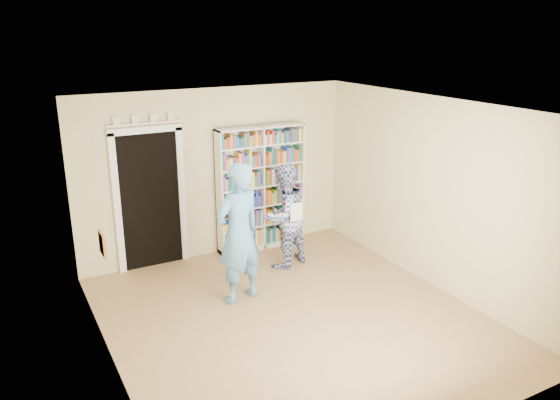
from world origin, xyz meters
name	(u,v)px	position (x,y,z in m)	size (l,w,h in m)	color
floor	(294,318)	(0.00, 0.00, 0.00)	(5.00, 5.00, 0.00)	olive
ceiling	(296,108)	(0.00, 0.00, 2.70)	(5.00, 5.00, 0.00)	white
wall_back	(216,173)	(0.00, 2.50, 1.35)	(4.50, 4.50, 0.00)	beige
wall_left	(105,255)	(-2.25, 0.00, 1.35)	(5.00, 5.00, 0.00)	beige
wall_right	(434,194)	(2.25, 0.00, 1.35)	(5.00, 5.00, 0.00)	beige
bookshelf	(261,188)	(0.71, 2.34, 1.05)	(1.50, 0.28, 2.07)	white
doorway	(150,193)	(-1.10, 2.48, 1.18)	(1.10, 0.08, 2.43)	black
wall_art	(102,244)	(-2.23, 0.20, 1.40)	(0.03, 0.25, 0.25)	brown
man_blue	(239,233)	(-0.39, 0.81, 0.97)	(0.71, 0.46, 1.93)	#538EBA
man_plaid	(284,216)	(0.68, 1.51, 0.82)	(0.79, 0.62, 1.64)	navy
paper_sheet	(296,212)	(0.74, 1.23, 0.95)	(0.20, 0.01, 0.28)	white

